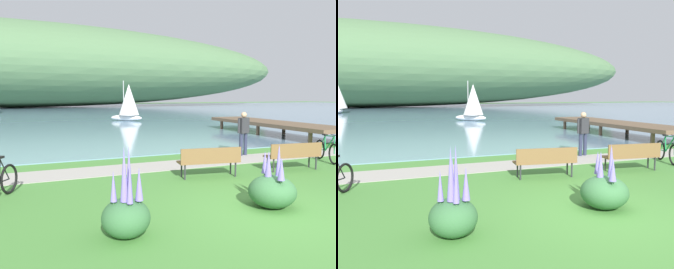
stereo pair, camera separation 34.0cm
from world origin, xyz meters
TOP-DOWN VIEW (x-y plane):
  - ground_plane at (0.00, 0.00)m, footprint 200.00×200.00m
  - bay_water at (0.00, 47.07)m, footprint 180.00×80.00m
  - distant_hillside at (-6.05, 66.94)m, footprint 117.34×28.00m
  - shoreline_path at (0.00, 5.15)m, footprint 60.00×1.50m
  - park_bench_near_camera at (0.32, 3.15)m, footprint 1.85×0.74m
  - park_bench_further_along at (3.23, 2.96)m, footprint 1.85×0.70m
  - bicycle_leaning_near_bench at (5.36, 3.64)m, footprint 0.69×1.67m
  - person_at_shoreline at (3.34, 5.82)m, footprint 0.60×0.29m
  - echium_bush_closest_to_camera at (0.22, 0.33)m, footprint 0.99×0.99m
  - echium_bush_beside_closest at (-3.02, 0.03)m, footprint 0.82×0.82m
  - sailboat_far_off at (4.22, 24.91)m, footprint 2.96×2.86m
  - pier_dock at (9.00, 11.07)m, footprint 2.40×10.00m

SIDE VIEW (x-z plane):
  - ground_plane at x=0.00m, z-range 0.00..0.00m
  - shoreline_path at x=0.00m, z-range 0.00..0.01m
  - bay_water at x=0.00m, z-range 0.00..0.04m
  - echium_bush_closest_to_camera at x=0.22m, z-range -0.30..1.06m
  - bicycle_leaning_near_bench at x=5.36m, z-range -0.11..0.90m
  - echium_bush_beside_closest at x=-3.02m, z-range -0.37..1.19m
  - park_bench_near_camera at x=0.32m, z-range 0.08..0.96m
  - park_bench_further_along at x=3.23m, z-range 0.08..0.96m
  - pier_dock at x=9.00m, z-range 0.29..1.09m
  - person_at_shoreline at x=3.34m, z-range 0.12..1.83m
  - sailboat_far_off at x=4.22m, z-range -0.07..3.58m
  - distant_hillside at x=-6.05m, z-range 0.04..16.28m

